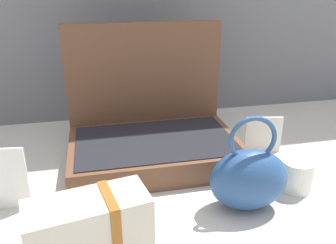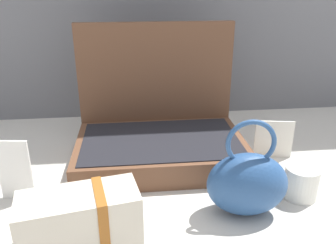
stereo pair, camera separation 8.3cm
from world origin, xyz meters
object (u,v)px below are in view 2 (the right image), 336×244
at_px(teal_pouch_handbag, 247,183).
at_px(info_card_left, 15,170).
at_px(coffee_mug, 300,182).
at_px(poster_card_right, 274,139).
at_px(cream_toiletry_bag, 82,220).
at_px(open_suitcase, 159,131).

xyz_separation_m(teal_pouch_handbag, info_card_left, (-0.55, 0.12, -0.00)).
relative_size(coffee_mug, poster_card_right, 0.99).
bearing_deg(cream_toiletry_bag, info_card_left, 134.54).
height_order(info_card_left, poster_card_right, info_card_left).
relative_size(teal_pouch_handbag, cream_toiletry_bag, 0.93).
height_order(coffee_mug, poster_card_right, poster_card_right).
bearing_deg(poster_card_right, cream_toiletry_bag, -137.62).
xyz_separation_m(teal_pouch_handbag, coffee_mug, (0.16, 0.05, -0.04)).
xyz_separation_m(coffee_mug, info_card_left, (-0.71, 0.07, 0.04)).
bearing_deg(cream_toiletry_bag, teal_pouch_handbag, 10.35).
bearing_deg(teal_pouch_handbag, open_suitcase, 119.14).
bearing_deg(info_card_left, open_suitcase, 35.00).
height_order(teal_pouch_handbag, poster_card_right, teal_pouch_handbag).
distance_m(open_suitcase, poster_card_right, 0.35).
bearing_deg(info_card_left, teal_pouch_handbag, -4.92).
xyz_separation_m(open_suitcase, coffee_mug, (0.33, -0.27, -0.04)).
relative_size(cream_toiletry_bag, poster_card_right, 2.14).
height_order(open_suitcase, cream_toiletry_bag, open_suitcase).
distance_m(teal_pouch_handbag, info_card_left, 0.56).
xyz_separation_m(teal_pouch_handbag, poster_card_right, (0.17, 0.26, -0.02)).
distance_m(open_suitcase, cream_toiletry_bag, 0.43).
xyz_separation_m(open_suitcase, info_card_left, (-0.37, -0.20, -0.00)).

